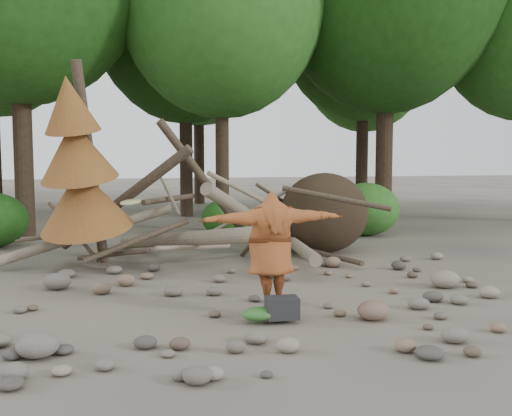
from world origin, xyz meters
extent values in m
plane|color=#514C44|center=(0.00, 0.00, 0.00)|extent=(120.00, 120.00, 0.00)
ellipsoid|color=#332619|center=(2.60, 4.30, 0.99)|extent=(2.20, 1.87, 1.98)
cylinder|color=gray|center=(-1.00, 3.70, 0.55)|extent=(2.61, 5.11, 1.08)
cylinder|color=gray|center=(0.80, 4.20, 0.90)|extent=(3.18, 3.71, 1.90)
cylinder|color=brown|center=(-2.20, 4.60, 1.40)|extent=(3.08, 1.91, 2.49)
cylinder|color=gray|center=(1.60, 3.50, 0.35)|extent=(1.13, 4.98, 0.43)
cylinder|color=brown|center=(-0.30, 4.80, 1.80)|extent=(2.39, 1.03, 2.89)
cylinder|color=gray|center=(-3.00, 4.00, 0.70)|extent=(3.71, 0.86, 1.20)
cylinder|color=#4C3F30|center=(-2.50, 3.50, 0.30)|extent=(1.52, 1.70, 0.49)
cylinder|color=gray|center=(0.20, 4.40, 0.80)|extent=(1.57, 0.85, 0.69)
cylinder|color=#4C3F30|center=(1.80, 4.90, 1.20)|extent=(1.92, 1.25, 1.10)
cylinder|color=gray|center=(-1.20, 4.20, 1.50)|extent=(0.37, 1.42, 0.85)
cylinder|color=#4C3F30|center=(2.20, 3.20, 0.15)|extent=(0.79, 2.54, 0.12)
cylinder|color=gray|center=(-0.80, 3.10, 0.45)|extent=(1.78, 1.11, 0.29)
cylinder|color=#4C3F30|center=(-2.90, 3.80, 2.20)|extent=(0.67, 1.13, 4.35)
cone|color=brown|center=(-3.06, 3.49, 1.50)|extent=(2.06, 2.13, 1.86)
cone|color=brown|center=(-3.16, 3.28, 2.50)|extent=(1.71, 1.78, 1.65)
cone|color=brown|center=(-3.26, 3.09, 3.40)|extent=(1.23, 1.30, 1.41)
cylinder|color=#38281C|center=(-5.00, 9.50, 4.48)|extent=(0.56, 0.56, 8.96)
cylinder|color=#38281C|center=(1.00, 9.20, 3.57)|extent=(0.44, 0.44, 7.14)
cylinder|color=#38281C|center=(7.00, 9.80, 4.72)|extent=(0.60, 0.60, 9.45)
cylinder|color=#38281C|center=(0.50, 14.20, 4.27)|extent=(0.52, 0.52, 8.54)
cylinder|color=#38281C|center=(8.00, 13.80, 4.06)|extent=(0.50, 0.50, 8.12)
ellipsoid|color=#27601B|center=(8.00, 13.80, 8.35)|extent=(7.42, 7.42, 8.91)
cylinder|color=#38281C|center=(2.00, 20.50, 4.38)|extent=(0.54, 0.54, 8.75)
ellipsoid|color=#317223|center=(2.00, 20.50, 9.00)|extent=(8.00, 8.00, 10.00)
cylinder|color=#38281C|center=(11.00, 20.00, 3.92)|extent=(0.46, 0.46, 7.84)
ellipsoid|color=#27601B|center=(11.00, 20.00, 8.06)|extent=(7.17, 7.17, 8.60)
ellipsoid|color=#27601B|center=(0.80, 7.80, 0.56)|extent=(1.40, 1.40, 1.12)
ellipsoid|color=#317223|center=(5.00, 7.00, 0.80)|extent=(2.00, 2.00, 1.60)
imported|color=brown|center=(-0.23, -0.79, 0.97)|extent=(2.18, 0.59, 1.77)
cylinder|color=tan|center=(-2.23, -0.19, 1.68)|extent=(0.33, 0.32, 0.10)
cube|color=black|center=(-0.19, -1.22, 0.15)|extent=(0.48, 0.34, 0.31)
ellipsoid|color=#2D6327|center=(-0.52, -1.20, 0.09)|extent=(0.48, 0.40, 0.18)
ellipsoid|color=#A8431C|center=(0.14, -0.24, 0.06)|extent=(0.31, 0.25, 0.11)
ellipsoid|color=#6F675D|center=(-3.38, -1.89, 0.15)|extent=(0.49, 0.44, 0.30)
ellipsoid|color=#7E5E4E|center=(1.13, -1.43, 0.14)|extent=(0.47, 0.42, 0.28)
ellipsoid|color=gray|center=(3.31, 0.13, 0.16)|extent=(0.53, 0.48, 0.32)
ellipsoid|color=#655D55|center=(-3.47, 1.74, 0.15)|extent=(0.49, 0.44, 0.29)
camera|label=1|loc=(-2.53, -8.82, 2.33)|focal=40.00mm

